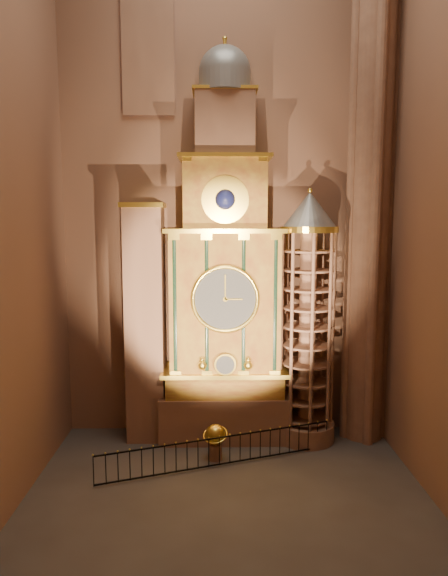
{
  "coord_description": "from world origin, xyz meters",
  "views": [
    {
      "loc": [
        -0.38,
        -16.62,
        9.4
      ],
      "look_at": [
        -0.06,
        3.0,
        6.88
      ],
      "focal_mm": 32.0,
      "sensor_mm": 36.0,
      "label": 1
    }
  ],
  "objects_px": {
    "stair_turret": "(307,320)",
    "celestial_globe": "(215,439)",
    "iron_railing": "(219,451)",
    "portrait_tower": "(145,322)",
    "astronomical_clock": "(225,287)"
  },
  "relations": [
    {
      "from": "stair_turret",
      "to": "celestial_globe",
      "type": "xyz_separation_m",
      "value": [
        -3.91,
        -1.88,
        -4.41
      ]
    },
    {
      "from": "stair_turret",
      "to": "iron_railing",
      "type": "relative_size",
      "value": 1.2
    },
    {
      "from": "portrait_tower",
      "to": "celestial_globe",
      "type": "bearing_deg",
      "value": -35.92
    },
    {
      "from": "portrait_tower",
      "to": "astronomical_clock",
      "type": "bearing_deg",
      "value": -0.29
    },
    {
      "from": "stair_turret",
      "to": "astronomical_clock",
      "type": "bearing_deg",
      "value": 175.7
    },
    {
      "from": "portrait_tower",
      "to": "iron_railing",
      "type": "relative_size",
      "value": 1.14
    },
    {
      "from": "iron_railing",
      "to": "stair_turret",
      "type": "bearing_deg",
      "value": 33.73
    },
    {
      "from": "portrait_tower",
      "to": "celestial_globe",
      "type": "xyz_separation_m",
      "value": [
        2.99,
        -2.16,
        -4.29
      ]
    },
    {
      "from": "astronomical_clock",
      "to": "portrait_tower",
      "type": "bearing_deg",
      "value": 179.71
    },
    {
      "from": "astronomical_clock",
      "to": "portrait_tower",
      "type": "distance_m",
      "value": 3.73
    },
    {
      "from": "astronomical_clock",
      "to": "celestial_globe",
      "type": "distance_m",
      "value": 6.21
    },
    {
      "from": "astronomical_clock",
      "to": "celestial_globe",
      "type": "xyz_separation_m",
      "value": [
        -0.41,
        -2.15,
        -5.81
      ]
    },
    {
      "from": "portrait_tower",
      "to": "stair_turret",
      "type": "relative_size",
      "value": 0.94
    },
    {
      "from": "astronomical_clock",
      "to": "stair_turret",
      "type": "height_order",
      "value": "astronomical_clock"
    },
    {
      "from": "stair_turret",
      "to": "portrait_tower",
      "type": "bearing_deg",
      "value": 177.67
    }
  ]
}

